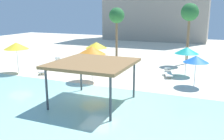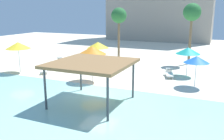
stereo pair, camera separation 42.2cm
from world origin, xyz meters
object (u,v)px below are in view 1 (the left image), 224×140
object	(u,v)px
beach_umbrella_yellow_1	(16,46)
lounge_chair_2	(57,61)
palm_tree_2	(190,14)
beach_umbrella_orange_2	(92,50)
beach_umbrella_yellow_5	(96,45)
beach_umbrella_blue_3	(196,59)
lounge_chair_3	(168,73)
shade_pavilion	(93,64)
palm_tree_1	(117,17)
beach_umbrella_teal_0	(187,50)
lounge_chair_0	(44,69)

from	to	relation	value
beach_umbrella_yellow_1	lounge_chair_2	world-z (taller)	beach_umbrella_yellow_1
beach_umbrella_yellow_1	palm_tree_2	size ratio (longest dim) A/B	0.44
beach_umbrella_orange_2	beach_umbrella_yellow_5	world-z (taller)	beach_umbrella_orange_2
beach_umbrella_blue_3	palm_tree_2	world-z (taller)	palm_tree_2
lounge_chair_3	beach_umbrella_orange_2	bearing A→B (deg)	-70.27
shade_pavilion	lounge_chair_3	size ratio (longest dim) A/B	2.40
beach_umbrella_blue_3	palm_tree_1	world-z (taller)	palm_tree_1
beach_umbrella_yellow_5	palm_tree_1	size ratio (longest dim) A/B	0.41
beach_umbrella_teal_0	palm_tree_1	xyz separation A→B (m)	(-9.06, 5.66, 2.80)
palm_tree_1	palm_tree_2	xyz separation A→B (m)	(8.56, -0.31, 0.39)
beach_umbrella_teal_0	beach_umbrella_yellow_1	distance (m)	15.78
lounge_chair_0	palm_tree_2	distance (m)	16.34
beach_umbrella_orange_2	lounge_chair_0	xyz separation A→B (m)	(-5.61, 0.76, -2.29)
beach_umbrella_orange_2	palm_tree_2	size ratio (longest dim) A/B	0.44
beach_umbrella_yellow_1	lounge_chair_3	distance (m)	14.34
beach_umbrella_yellow_1	beach_umbrella_yellow_5	world-z (taller)	beach_umbrella_yellow_1
shade_pavilion	beach_umbrella_teal_0	xyz separation A→B (m)	(4.55, 9.74, -0.27)
lounge_chair_0	palm_tree_1	world-z (taller)	palm_tree_1
beach_umbrella_orange_2	beach_umbrella_blue_3	world-z (taller)	beach_umbrella_orange_2
lounge_chair_2	palm_tree_2	world-z (taller)	palm_tree_2
beach_umbrella_yellow_5	palm_tree_2	xyz separation A→B (m)	(8.93, 4.69, 3.27)
beach_umbrella_teal_0	palm_tree_2	distance (m)	6.25
beach_umbrella_teal_0	palm_tree_1	size ratio (longest dim) A/B	0.42
beach_umbrella_orange_2	lounge_chair_3	size ratio (longest dim) A/B	1.48
beach_umbrella_orange_2	lounge_chair_2	xyz separation A→B (m)	(-6.84, 4.68, -2.29)
beach_umbrella_yellow_1	beach_umbrella_blue_3	size ratio (longest dim) A/B	1.20
lounge_chair_3	palm_tree_2	xyz separation A→B (m)	(0.89, 6.32, 5.16)
lounge_chair_0	lounge_chair_3	distance (m)	11.76
beach_umbrella_orange_2	palm_tree_1	size ratio (longest dim) A/B	0.47
lounge_chair_0	lounge_chair_2	size ratio (longest dim) A/B	0.97
shade_pavilion	lounge_chair_2	size ratio (longest dim) A/B	2.40
beach_umbrella_orange_2	lounge_chair_3	distance (m)	7.33
lounge_chair_2	beach_umbrella_orange_2	bearing A→B (deg)	34.02
lounge_chair_2	palm_tree_2	xyz separation A→B (m)	(13.40, 5.68, 5.16)
lounge_chair_0	palm_tree_1	bearing A→B (deg)	128.46
beach_umbrella_teal_0	lounge_chair_3	size ratio (longest dim) A/B	1.31
beach_umbrella_yellow_1	beach_umbrella_orange_2	distance (m)	7.85
beach_umbrella_yellow_1	beach_umbrella_orange_2	world-z (taller)	beach_umbrella_orange_2
beach_umbrella_teal_0	lounge_chair_2	size ratio (longest dim) A/B	1.32
beach_umbrella_yellow_1	shade_pavilion	bearing A→B (deg)	-23.74
lounge_chair_3	palm_tree_2	world-z (taller)	palm_tree_2
lounge_chair_2	lounge_chair_3	bearing A→B (deg)	65.49
lounge_chair_0	lounge_chair_2	xyz separation A→B (m)	(-1.23, 3.93, 0.00)
shade_pavilion	beach_umbrella_teal_0	size ratio (longest dim) A/B	1.83
beach_umbrella_teal_0	lounge_chair_0	bearing A→B (deg)	-161.42
beach_umbrella_teal_0	shade_pavilion	bearing A→B (deg)	-115.04
beach_umbrella_teal_0	beach_umbrella_orange_2	size ratio (longest dim) A/B	0.89
beach_umbrella_yellow_1	lounge_chair_3	size ratio (longest dim) A/B	1.47
beach_umbrella_yellow_1	lounge_chair_0	bearing A→B (deg)	22.69
palm_tree_2	beach_umbrella_blue_3	bearing A→B (deg)	-79.75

